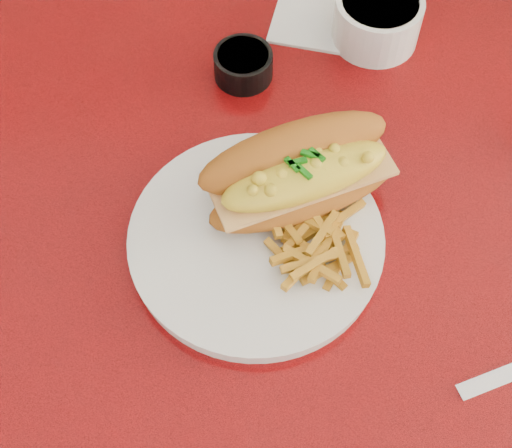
{
  "coord_description": "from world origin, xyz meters",
  "views": [
    {
      "loc": [
        -0.17,
        -0.36,
        1.37
      ],
      "look_at": [
        -0.15,
        -0.02,
        0.81
      ],
      "focal_mm": 50.0,
      "sensor_mm": 36.0,
      "label": 1
    }
  ],
  "objects_px": {
    "fork": "(314,231)",
    "gravy_ramekin": "(377,19)",
    "diner_table": "(381,288)",
    "booth_bench_far": "(306,14)",
    "dinner_plate": "(256,240)",
    "mac_hoagie": "(300,172)",
    "sauce_cup_left": "(243,64)"
  },
  "relations": [
    {
      "from": "dinner_plate",
      "to": "sauce_cup_left",
      "type": "height_order",
      "value": "sauce_cup_left"
    },
    {
      "from": "diner_table",
      "to": "sauce_cup_left",
      "type": "height_order",
      "value": "sauce_cup_left"
    },
    {
      "from": "fork",
      "to": "gravy_ramekin",
      "type": "xyz_separation_m",
      "value": [
        0.1,
        0.27,
        0.01
      ]
    },
    {
      "from": "booth_bench_far",
      "to": "gravy_ramekin",
      "type": "bearing_deg",
      "value": -89.9
    },
    {
      "from": "gravy_ramekin",
      "to": "dinner_plate",
      "type": "bearing_deg",
      "value": -119.24
    },
    {
      "from": "booth_bench_far",
      "to": "mac_hoagie",
      "type": "distance_m",
      "value": 0.96
    },
    {
      "from": "gravy_ramekin",
      "to": "diner_table",
      "type": "bearing_deg",
      "value": -90.22
    },
    {
      "from": "sauce_cup_left",
      "to": "fork",
      "type": "bearing_deg",
      "value": -74.85
    },
    {
      "from": "diner_table",
      "to": "dinner_plate",
      "type": "distance_m",
      "value": 0.23
    },
    {
      "from": "fork",
      "to": "gravy_ramekin",
      "type": "height_order",
      "value": "gravy_ramekin"
    },
    {
      "from": "booth_bench_far",
      "to": "mac_hoagie",
      "type": "relative_size",
      "value": 5.68
    },
    {
      "from": "diner_table",
      "to": "gravy_ramekin",
      "type": "xyz_separation_m",
      "value": [
        0.0,
        0.25,
        0.19
      ]
    },
    {
      "from": "diner_table",
      "to": "dinner_plate",
      "type": "height_order",
      "value": "dinner_plate"
    },
    {
      "from": "diner_table",
      "to": "dinner_plate",
      "type": "bearing_deg",
      "value": -170.9
    },
    {
      "from": "diner_table",
      "to": "mac_hoagie",
      "type": "xyz_separation_m",
      "value": [
        -0.11,
        0.02,
        0.21
      ]
    },
    {
      "from": "fork",
      "to": "diner_table",
      "type": "bearing_deg",
      "value": -63.55
    },
    {
      "from": "gravy_ramekin",
      "to": "sauce_cup_left",
      "type": "xyz_separation_m",
      "value": [
        -0.15,
        -0.05,
        -0.01
      ]
    },
    {
      "from": "booth_bench_far",
      "to": "dinner_plate",
      "type": "height_order",
      "value": "booth_bench_far"
    },
    {
      "from": "booth_bench_far",
      "to": "sauce_cup_left",
      "type": "distance_m",
      "value": 0.81
    },
    {
      "from": "dinner_plate",
      "to": "booth_bench_far",
      "type": "bearing_deg",
      "value": 79.81
    },
    {
      "from": "diner_table",
      "to": "booth_bench_far",
      "type": "xyz_separation_m",
      "value": [
        0.0,
        0.81,
        -0.32
      ]
    },
    {
      "from": "dinner_plate",
      "to": "gravy_ramekin",
      "type": "bearing_deg",
      "value": 60.76
    },
    {
      "from": "fork",
      "to": "mac_hoagie",
      "type": "bearing_deg",
      "value": 28.69
    },
    {
      "from": "gravy_ramekin",
      "to": "mac_hoagie",
      "type": "bearing_deg",
      "value": -115.59
    },
    {
      "from": "dinner_plate",
      "to": "gravy_ramekin",
      "type": "relative_size",
      "value": 2.6
    },
    {
      "from": "dinner_plate",
      "to": "fork",
      "type": "bearing_deg",
      "value": 3.27
    },
    {
      "from": "mac_hoagie",
      "to": "fork",
      "type": "relative_size",
      "value": 1.56
    },
    {
      "from": "gravy_ramekin",
      "to": "fork",
      "type": "bearing_deg",
      "value": -109.73
    },
    {
      "from": "booth_bench_far",
      "to": "dinner_plate",
      "type": "bearing_deg",
      "value": -100.19
    },
    {
      "from": "diner_table",
      "to": "fork",
      "type": "distance_m",
      "value": 0.2
    },
    {
      "from": "dinner_plate",
      "to": "gravy_ramekin",
      "type": "distance_m",
      "value": 0.31
    },
    {
      "from": "diner_table",
      "to": "fork",
      "type": "bearing_deg",
      "value": -167.58
    }
  ]
}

